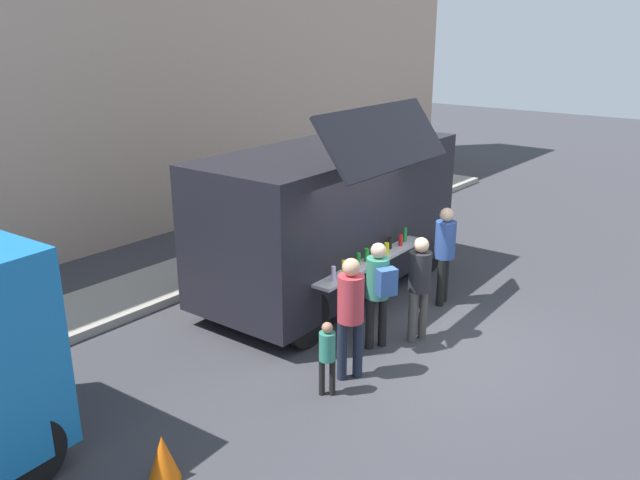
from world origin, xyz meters
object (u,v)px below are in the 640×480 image
(food_truck_main, at_px, (332,215))
(customer_mid_with_backpack, at_px, (379,285))
(traffic_cone_orange, at_px, (163,458))
(customer_rear_waiting, at_px, (351,308))
(customer_front_ordering, at_px, (420,280))
(customer_extra_browsing, at_px, (445,247))
(trash_bin, at_px, (349,207))
(child_near_queue, at_px, (327,352))

(food_truck_main, bearing_deg, customer_mid_with_backpack, -126.79)
(traffic_cone_orange, bearing_deg, customer_rear_waiting, -5.64)
(customer_front_ordering, relative_size, customer_extra_browsing, 0.96)
(traffic_cone_orange, relative_size, customer_mid_with_backpack, 0.32)
(traffic_cone_orange, xyz_separation_m, customer_front_ordering, (4.64, -0.43, 0.75))
(trash_bin, relative_size, customer_mid_with_backpack, 0.53)
(traffic_cone_orange, distance_m, customer_rear_waiting, 3.14)
(trash_bin, distance_m, customer_extra_browsing, 5.15)
(traffic_cone_orange, distance_m, child_near_queue, 2.52)
(trash_bin, height_order, customer_rear_waiting, customer_rear_waiting)
(customer_mid_with_backpack, distance_m, customer_rear_waiting, 1.00)
(customer_front_ordering, distance_m, child_near_queue, 2.21)
(customer_front_ordering, height_order, child_near_queue, customer_front_ordering)
(trash_bin, bearing_deg, child_near_queue, -145.67)
(customer_rear_waiting, height_order, child_near_queue, customer_rear_waiting)
(customer_front_ordering, distance_m, customer_mid_with_backpack, 0.72)
(food_truck_main, xyz_separation_m, child_near_queue, (-2.87, -2.17, -0.85))
(trash_bin, bearing_deg, customer_rear_waiting, -143.48)
(child_near_queue, bearing_deg, trash_bin, -3.11)
(customer_mid_with_backpack, xyz_separation_m, customer_rear_waiting, (-0.98, -0.20, 0.03))
(trash_bin, height_order, customer_mid_with_backpack, customer_mid_with_backpack)
(food_truck_main, distance_m, trash_bin, 4.50)
(customer_rear_waiting, xyz_separation_m, customer_extra_browsing, (3.13, 0.25, -0.01))
(customer_rear_waiting, bearing_deg, customer_front_ordering, -62.02)
(customer_extra_browsing, bearing_deg, trash_bin, -47.82)
(food_truck_main, xyz_separation_m, traffic_cone_orange, (-5.34, -1.85, -1.22))
(food_truck_main, bearing_deg, trash_bin, 29.74)
(traffic_cone_orange, bearing_deg, customer_extra_browsing, -0.46)
(food_truck_main, bearing_deg, customer_front_ordering, -109.34)
(food_truck_main, xyz_separation_m, customer_mid_with_backpack, (-1.34, -1.95, -0.45))
(traffic_cone_orange, height_order, customer_rear_waiting, customer_rear_waiting)
(customer_front_ordering, xyz_separation_m, customer_mid_with_backpack, (-0.64, 0.33, 0.02))
(food_truck_main, distance_m, traffic_cone_orange, 5.78)
(trash_bin, xyz_separation_m, customer_mid_with_backpack, (-5.05, -4.27, 0.59))
(customer_mid_with_backpack, bearing_deg, customer_extra_browsing, -62.14)
(customer_front_ordering, relative_size, child_near_queue, 1.59)
(customer_front_ordering, height_order, customer_extra_browsing, customer_extra_browsing)
(customer_front_ordering, relative_size, customer_rear_waiting, 0.95)
(trash_bin, xyz_separation_m, customer_extra_browsing, (-2.90, -4.22, 0.61))
(food_truck_main, relative_size, customer_rear_waiting, 3.06)
(customer_mid_with_backpack, height_order, customer_rear_waiting, customer_rear_waiting)
(food_truck_main, bearing_deg, traffic_cone_orange, -163.23)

